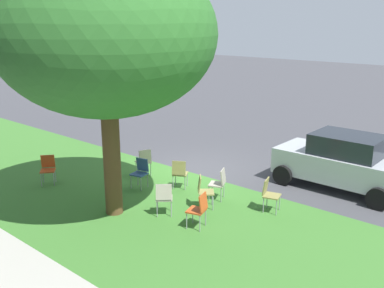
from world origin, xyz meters
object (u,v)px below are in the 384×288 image
(chair_1, at_px, (199,208))
(chair_8, at_px, (219,182))
(street_tree, at_px, (105,35))
(parked_car, at_px, (342,161))
(chair_7, at_px, (48,167))
(chair_4, at_px, (164,196))
(chair_5, at_px, (140,171))
(chair_6, at_px, (203,189))
(chair_2, at_px, (144,160))
(chair_0, at_px, (180,172))
(chair_3, at_px, (269,193))

(chair_1, xyz_separation_m, chair_8, (0.69, -1.70, 0.00))
(street_tree, bearing_deg, parked_car, -124.44)
(chair_7, height_order, chair_8, same)
(chair_4, distance_m, chair_5, 2.11)
(chair_6, height_order, chair_7, same)
(street_tree, relative_size, chair_2, 7.28)
(chair_0, distance_m, chair_3, 2.84)
(chair_0, distance_m, chair_8, 1.38)
(chair_4, xyz_separation_m, parked_car, (-2.64, -4.75, 0.32))
(chair_3, distance_m, parked_car, 2.92)
(chair_6, xyz_separation_m, chair_7, (4.71, 1.66, 0.00))
(chair_8, bearing_deg, chair_3, -171.57)
(chair_5, relative_size, parked_car, 0.24)
(chair_8, bearing_deg, chair_0, 4.47)
(chair_0, height_order, chair_6, same)
(street_tree, height_order, chair_1, street_tree)
(chair_0, bearing_deg, chair_1, 142.24)
(chair_3, relative_size, chair_8, 1.00)
(chair_7, relative_size, chair_8, 1.00)
(street_tree, distance_m, chair_8, 4.88)
(chair_3, bearing_deg, chair_2, 2.95)
(chair_3, bearing_deg, chair_6, 33.17)
(chair_2, xyz_separation_m, chair_7, (1.71, 2.36, 0.00))
(chair_8, distance_m, parked_car, 3.75)
(chair_6, bearing_deg, chair_8, -88.03)
(chair_1, relative_size, chair_5, 1.00)
(street_tree, relative_size, chair_0, 7.28)
(chair_0, height_order, chair_8, same)
(chair_7, xyz_separation_m, parked_car, (-6.89, -5.39, 0.32))
(chair_2, height_order, parked_car, parked_car)
(chair_1, bearing_deg, chair_2, -24.75)
(chair_4, relative_size, chair_6, 1.00)
(chair_4, height_order, chair_5, same)
(chair_3, bearing_deg, chair_8, 8.43)
(chair_1, height_order, chair_8, same)
(chair_0, distance_m, chair_4, 1.88)
(street_tree, distance_m, parked_car, 7.55)
(chair_1, height_order, chair_5, same)
(chair_2, height_order, chair_3, same)
(chair_3, bearing_deg, street_tree, 41.65)
(chair_8, xyz_separation_m, parked_car, (-2.21, -3.02, 0.32))
(parked_car, bearing_deg, street_tree, 55.56)
(chair_5, bearing_deg, chair_4, 153.16)
(chair_8, bearing_deg, parked_car, -126.20)
(street_tree, relative_size, chair_6, 7.28)
(chair_3, bearing_deg, chair_1, 68.23)
(street_tree, height_order, chair_5, street_tree)
(parked_car, bearing_deg, chair_3, 74.94)
(chair_0, distance_m, chair_7, 4.01)
(chair_1, xyz_separation_m, chair_6, (0.66, -0.98, 0.00))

